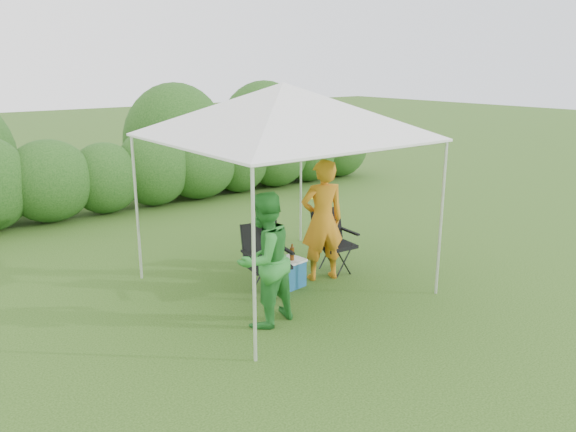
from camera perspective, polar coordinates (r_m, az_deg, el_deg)
ground at (r=7.71m, az=1.81°, el=-8.18°), size 70.00×70.00×0.00m
hedge at (r=12.54m, az=-15.62°, el=4.38°), size 13.73×1.53×1.80m
canopy at (r=7.50m, az=-0.48°, el=10.63°), size 3.10×3.10×2.83m
chair_right at (r=8.52m, az=4.47°, el=-2.10°), size 0.62×0.57×0.94m
chair_left at (r=7.66m, az=-2.38°, el=-3.95°), size 0.67×0.63×0.97m
man at (r=8.07m, az=3.51°, el=-0.43°), size 0.75×0.61×1.78m
woman at (r=6.67m, az=-2.45°, el=-4.45°), size 0.91×0.77×1.64m
cooler at (r=7.94m, az=-0.11°, el=-5.87°), size 0.52×0.41×0.40m
bottle at (r=7.84m, az=0.41°, el=-3.68°), size 0.06×0.06×0.24m
lawn_toy at (r=13.25m, az=3.15°, el=2.40°), size 0.53×0.44×0.26m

